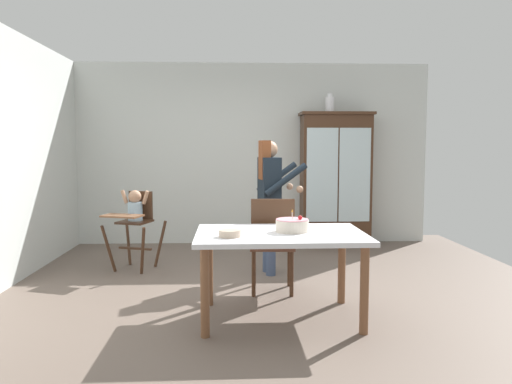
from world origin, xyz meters
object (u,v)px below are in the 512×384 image
Objects in this scene: ceramic_vase at (330,104)px; high_chair_with_toddler at (135,215)px; china_cabinet at (335,179)px; birthday_cake at (292,225)px; adult_person at (270,190)px; dining_table at (280,244)px; serving_bowl at (230,233)px; dining_chair_far_side at (272,239)px.

high_chair_with_toddler is (-2.58, -1.35, -1.43)m from ceramic_vase.
ceramic_vase is 0.28× the size of high_chair_with_toddler.
china_cabinet is 3.25m from birthday_cake.
china_cabinet is 1.95m from adult_person.
china_cabinet is 3.33m from dining_table.
birthday_cake is (-1.00, -3.08, -0.19)m from china_cabinet.
birthday_cake reaches higher than dining_table.
adult_person reaches higher than birthday_cake.
ceramic_vase reaches higher than serving_bowl.
dining_chair_far_side is (-1.02, -2.43, -1.52)m from ceramic_vase.
adult_person is at bearing 89.23° from dining_table.
high_chair_with_toddler is 0.99× the size of dining_chair_far_side.
high_chair_with_toddler is at bearing -31.69° from dining_chair_far_side.
high_chair_with_toddler is 2.41m from birthday_cake.
ceramic_vase is at bearing 73.62° from birthday_cake.
dining_chair_far_side is at bearing -114.78° from china_cabinet.
china_cabinet is 2.04× the size of dining_chair_far_side.
ceramic_vase is at bearing -109.94° from dining_chair_far_side.
birthday_cake is at bearing -108.02° from china_cabinet.
adult_person reaches higher than serving_bowl.
adult_person is at bearing 8.73° from high_chair_with_toddler.
dining_table is at bearing -109.53° from china_cabinet.
china_cabinet reaches higher than adult_person.
birthday_cake is at bearing -106.38° from ceramic_vase.
china_cabinet is at bearing -111.86° from dining_chair_far_side.
dining_table is (-0.02, -1.50, -0.32)m from adult_person.
china_cabinet is 10.89× the size of serving_bowl.
high_chair_with_toddler is at bearing 131.51° from dining_table.
high_chair_with_toddler is 5.28× the size of serving_bowl.
adult_person is at bearing -123.87° from china_cabinet.
dining_table is 1.48× the size of dining_chair_far_side.
ceramic_vase reaches higher than dining_table.
ceramic_vase is 3.24m from high_chair_with_toddler.
adult_person is at bearing -121.42° from ceramic_vase.
dining_chair_far_side is at bearing 64.87° from serving_bowl.
dining_table is (-1.11, -3.12, -0.34)m from china_cabinet.
ceramic_vase is 3.46m from birthday_cake.
high_chair_with_toddler is 0.67× the size of dining_table.
serving_bowl is at bearing -41.23° from high_chair_with_toddler.
ceramic_vase reaches higher than adult_person.
dining_chair_far_side is (-0.12, 0.66, -0.24)m from birthday_cake.
serving_bowl is (-0.53, -0.22, -0.03)m from birthday_cake.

